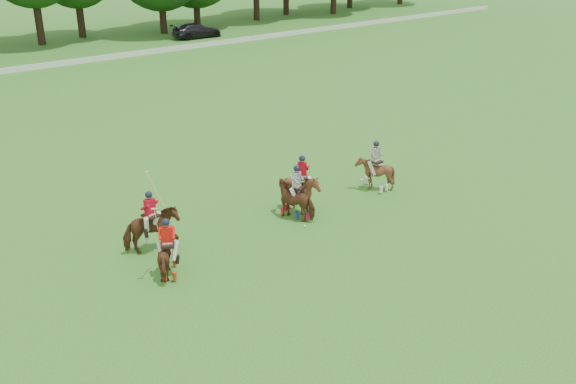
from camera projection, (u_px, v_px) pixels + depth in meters
ground at (322, 285)px, 21.10m from camera, size 180.00×180.00×0.00m
car_right at (197, 31)px, 62.86m from camera, size 5.00×2.22×1.43m
polo_red_a at (169, 255)px, 21.40m from camera, size 1.40×1.75×2.63m
polo_red_b at (152, 230)px, 22.84m from camera, size 1.95×1.79×2.90m
polo_red_c at (302, 192)px, 25.82m from camera, size 2.13×2.17×2.48m
polo_stripe_a at (297, 199)px, 25.52m from camera, size 1.50×1.94×2.21m
polo_stripe_b at (375, 172)px, 28.10m from camera, size 1.36×1.50×2.24m
polo_ball at (305, 226)px, 24.97m from camera, size 0.09×0.09×0.09m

